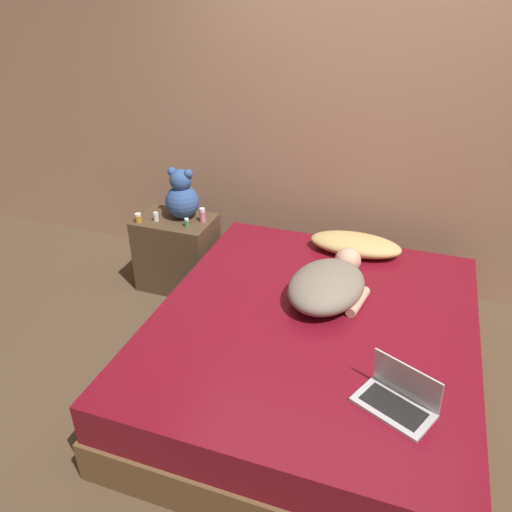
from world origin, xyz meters
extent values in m
plane|color=brown|center=(0.00, 0.00, 0.00)|extent=(12.00, 12.00, 0.00)
cube|color=tan|center=(0.00, 1.29, 1.30)|extent=(8.00, 0.06, 2.60)
cube|color=brown|center=(0.00, 0.00, 0.12)|extent=(1.76, 2.02, 0.24)
cube|color=maroon|center=(0.00, 0.00, 0.35)|extent=(1.73, 1.98, 0.23)
cube|color=brown|center=(-1.22, 0.71, 0.28)|extent=(0.56, 0.39, 0.57)
ellipsoid|color=tan|center=(0.09, 0.82, 0.53)|extent=(0.61, 0.29, 0.12)
ellipsoid|color=gray|center=(0.02, 0.20, 0.57)|extent=(0.51, 0.64, 0.19)
sphere|color=#DBAD8E|center=(0.08, 0.55, 0.55)|extent=(0.17, 0.17, 0.17)
cylinder|color=#DBAD8E|center=(0.21, 0.20, 0.50)|extent=(0.10, 0.27, 0.06)
cube|color=silver|center=(0.48, -0.53, 0.48)|extent=(0.38, 0.32, 0.02)
cube|color=black|center=(0.48, -0.53, 0.49)|extent=(0.31, 0.24, 0.00)
cube|color=silver|center=(0.52, -0.45, 0.58)|extent=(0.31, 0.17, 0.19)
cube|color=black|center=(0.52, -0.45, 0.58)|extent=(0.28, 0.15, 0.16)
sphere|color=#335693|center=(-1.17, 0.76, 0.69)|extent=(0.24, 0.24, 0.24)
sphere|color=#335693|center=(-1.17, 0.76, 0.85)|extent=(0.16, 0.16, 0.16)
sphere|color=#335693|center=(-1.24, 0.76, 0.91)|extent=(0.06, 0.06, 0.06)
sphere|color=#335693|center=(-1.11, 0.76, 0.91)|extent=(0.06, 0.06, 0.06)
cylinder|color=white|center=(-1.33, 0.64, 0.59)|extent=(0.04, 0.04, 0.05)
cylinder|color=white|center=(-1.33, 0.64, 0.63)|extent=(0.04, 0.04, 0.01)
cylinder|color=pink|center=(-1.01, 0.74, 0.61)|extent=(0.04, 0.04, 0.08)
cylinder|color=white|center=(-1.01, 0.74, 0.66)|extent=(0.04, 0.04, 0.02)
cylinder|color=#3D8E4C|center=(-1.08, 0.63, 0.59)|extent=(0.03, 0.03, 0.05)
cylinder|color=white|center=(-1.08, 0.63, 0.62)|extent=(0.03, 0.03, 0.01)
cylinder|color=gold|center=(-1.44, 0.58, 0.59)|extent=(0.05, 0.05, 0.05)
cylinder|color=white|center=(-1.44, 0.58, 0.63)|extent=(0.04, 0.04, 0.01)
camera|label=1|loc=(0.43, -2.20, 2.14)|focal=35.00mm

